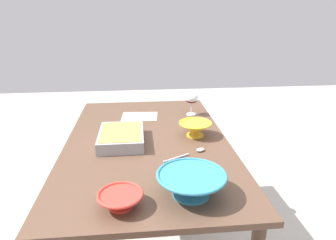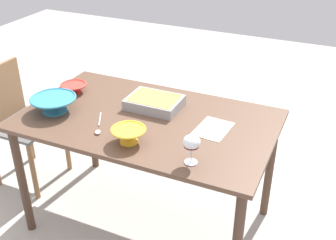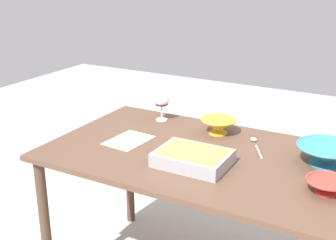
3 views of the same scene
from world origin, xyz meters
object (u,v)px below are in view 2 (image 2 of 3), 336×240
(casserole_dish, at_px, (154,102))
(small_bowl, at_px, (129,135))
(wine_glass, at_px, (192,144))
(mixing_bowl, at_px, (74,87))
(chair, at_px, (17,119))
(serving_bowl, at_px, (54,103))
(napkin, at_px, (213,129))
(serving_spoon, at_px, (98,128))
(dining_table, at_px, (148,131))

(casserole_dish, distance_m, small_bowl, 0.40)
(wine_glass, height_order, mixing_bowl, wine_glass)
(chair, height_order, wine_glass, wine_glass)
(serving_bowl, distance_m, napkin, 0.92)
(serving_bowl, bearing_deg, napkin, 11.47)
(serving_spoon, distance_m, napkin, 0.62)
(serving_bowl, bearing_deg, casserole_dish, 29.19)
(casserole_dish, height_order, small_bowl, small_bowl)
(wine_glass, bearing_deg, serving_bowl, 170.12)
(dining_table, xyz_separation_m, wine_glass, (0.38, -0.31, 0.19))
(casserole_dish, bearing_deg, wine_glass, -47.45)
(dining_table, height_order, mixing_bowl, mixing_bowl)
(dining_table, xyz_separation_m, chair, (-1.06, 0.07, -0.20))
(casserole_dish, xyz_separation_m, serving_bowl, (-0.50, -0.28, 0.02))
(dining_table, distance_m, serving_bowl, 0.56)
(dining_table, relative_size, serving_bowl, 5.40)
(napkin, bearing_deg, wine_glass, -88.93)
(mixing_bowl, distance_m, napkin, 0.95)
(wine_glass, bearing_deg, napkin, 91.07)
(mixing_bowl, height_order, serving_bowl, serving_bowl)
(dining_table, xyz_separation_m, serving_bowl, (-0.53, -0.15, 0.14))
(casserole_dish, bearing_deg, small_bowl, -82.98)
(wine_glass, bearing_deg, casserole_dish, 132.55)
(serving_bowl, height_order, serving_spoon, serving_bowl)
(wine_glass, height_order, small_bowl, wine_glass)
(casserole_dish, distance_m, serving_bowl, 0.58)
(dining_table, bearing_deg, wine_glass, -38.59)
(small_bowl, relative_size, napkin, 0.79)
(small_bowl, relative_size, serving_spoon, 0.82)
(dining_table, relative_size, casserole_dish, 4.59)
(casserole_dish, relative_size, mixing_bowl, 1.88)
(dining_table, bearing_deg, casserole_dish, 98.96)
(small_bowl, height_order, serving_spoon, small_bowl)
(dining_table, xyz_separation_m, casserole_dish, (-0.02, 0.13, 0.12))
(chair, distance_m, small_bowl, 1.19)
(dining_table, distance_m, small_bowl, 0.30)
(casserole_dish, xyz_separation_m, small_bowl, (0.05, -0.40, 0.01))
(chair, xyz_separation_m, wine_glass, (1.44, -0.38, 0.39))
(mixing_bowl, height_order, small_bowl, small_bowl)
(wine_glass, relative_size, napkin, 0.66)
(dining_table, distance_m, chair, 1.08)
(dining_table, bearing_deg, small_bowl, -83.97)
(serving_spoon, bearing_deg, chair, 161.98)
(small_bowl, height_order, serving_bowl, serving_bowl)
(mixing_bowl, height_order, napkin, mixing_bowl)
(serving_spoon, bearing_deg, mixing_bowl, 139.87)
(casserole_dish, distance_m, serving_spoon, 0.39)
(wine_glass, relative_size, serving_spoon, 0.68)
(mixing_bowl, bearing_deg, chair, -175.05)
(serving_bowl, distance_m, serving_spoon, 0.35)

